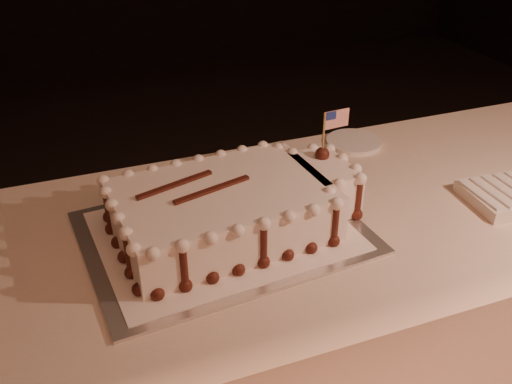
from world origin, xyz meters
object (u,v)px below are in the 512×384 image
object	(u,v)px
sheet_cake	(236,207)
banquet_table	(288,335)
side_plate	(354,142)
cake_board	(223,232)

from	to	relation	value
sheet_cake	banquet_table	bearing A→B (deg)	-3.36
banquet_table	sheet_cake	bearing A→B (deg)	176.64
banquet_table	side_plate	distance (m)	0.59
cake_board	side_plate	xyz separation A→B (m)	(0.51, 0.30, 0.00)
sheet_cake	side_plate	world-z (taller)	sheet_cake
banquet_table	cake_board	world-z (taller)	cake_board
banquet_table	cake_board	xyz separation A→B (m)	(-0.17, 0.01, 0.38)
banquet_table	side_plate	bearing A→B (deg)	42.57
cake_board	side_plate	distance (m)	0.59
banquet_table	sheet_cake	distance (m)	0.46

